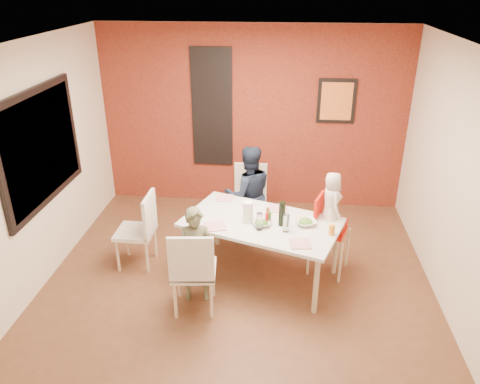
# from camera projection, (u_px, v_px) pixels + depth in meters

# --- Properties ---
(ground) EXTENTS (4.50, 4.50, 0.00)m
(ground) POSITION_uv_depth(u_px,v_px,m) (238.00, 284.00, 5.48)
(ground) COLOR brown
(ground) RESTS_ON ground
(ceiling) EXTENTS (4.50, 4.50, 0.02)m
(ceiling) POSITION_uv_depth(u_px,v_px,m) (237.00, 45.00, 4.34)
(ceiling) COLOR white
(ceiling) RESTS_ON wall_back
(wall_back) EXTENTS (4.50, 0.02, 2.70)m
(wall_back) POSITION_uv_depth(u_px,v_px,m) (253.00, 118.00, 6.94)
(wall_back) COLOR beige
(wall_back) RESTS_ON ground
(wall_front) EXTENTS (4.50, 0.02, 2.70)m
(wall_front) POSITION_uv_depth(u_px,v_px,m) (200.00, 322.00, 2.88)
(wall_front) COLOR beige
(wall_front) RESTS_ON ground
(wall_left) EXTENTS (0.02, 4.50, 2.70)m
(wall_left) POSITION_uv_depth(u_px,v_px,m) (33.00, 170.00, 5.10)
(wall_left) COLOR beige
(wall_left) RESTS_ON ground
(wall_right) EXTENTS (0.02, 4.50, 2.70)m
(wall_right) POSITION_uv_depth(u_px,v_px,m) (459.00, 187.00, 4.71)
(wall_right) COLOR beige
(wall_right) RESTS_ON ground
(brick_accent_wall) EXTENTS (4.50, 0.02, 2.70)m
(brick_accent_wall) POSITION_uv_depth(u_px,v_px,m) (253.00, 119.00, 6.92)
(brick_accent_wall) COLOR maroon
(brick_accent_wall) RESTS_ON ground
(picture_window_frame) EXTENTS (0.05, 1.70, 1.30)m
(picture_window_frame) POSITION_uv_depth(u_px,v_px,m) (41.00, 147.00, 5.20)
(picture_window_frame) COLOR black
(picture_window_frame) RESTS_ON wall_left
(picture_window_pane) EXTENTS (0.02, 1.55, 1.15)m
(picture_window_pane) POSITION_uv_depth(u_px,v_px,m) (42.00, 147.00, 5.20)
(picture_window_pane) COLOR black
(picture_window_pane) RESTS_ON wall_left
(glassblock_strip) EXTENTS (0.55, 0.03, 1.70)m
(glassblock_strip) POSITION_uv_depth(u_px,v_px,m) (212.00, 108.00, 6.89)
(glassblock_strip) COLOR silver
(glassblock_strip) RESTS_ON wall_back
(glassblock_surround) EXTENTS (0.60, 0.03, 1.76)m
(glassblock_surround) POSITION_uv_depth(u_px,v_px,m) (212.00, 108.00, 6.89)
(glassblock_surround) COLOR black
(glassblock_surround) RESTS_ON wall_back
(art_print_frame) EXTENTS (0.54, 0.03, 0.64)m
(art_print_frame) POSITION_uv_depth(u_px,v_px,m) (336.00, 101.00, 6.67)
(art_print_frame) COLOR black
(art_print_frame) RESTS_ON wall_back
(art_print_canvas) EXTENTS (0.44, 0.01, 0.54)m
(art_print_canvas) POSITION_uv_depth(u_px,v_px,m) (337.00, 101.00, 6.66)
(art_print_canvas) COLOR orange
(art_print_canvas) RESTS_ON wall_back
(dining_table) EXTENTS (1.97, 1.50, 0.73)m
(dining_table) POSITION_uv_depth(u_px,v_px,m) (261.00, 226.00, 5.38)
(dining_table) COLOR silver
(dining_table) RESTS_ON ground
(chair_near) EXTENTS (0.50, 0.50, 0.99)m
(chair_near) POSITION_uv_depth(u_px,v_px,m) (193.00, 268.00, 4.80)
(chair_near) COLOR silver
(chair_near) RESTS_ON ground
(chair_far) EXTENTS (0.45, 0.45, 0.96)m
(chair_far) POSITION_uv_depth(u_px,v_px,m) (250.00, 195.00, 6.42)
(chair_far) COLOR silver
(chair_far) RESTS_ON ground
(chair_left) EXTENTS (0.45, 0.45, 0.95)m
(chair_left) POSITION_uv_depth(u_px,v_px,m) (141.00, 226.00, 5.63)
(chair_left) COLOR white
(chair_left) RESTS_ON ground
(high_chair) EXTENTS (0.52, 0.52, 0.98)m
(high_chair) POSITION_uv_depth(u_px,v_px,m) (327.00, 227.00, 5.51)
(high_chair) COLOR red
(high_chair) RESTS_ON ground
(child_near) EXTENTS (0.44, 0.32, 1.11)m
(child_near) POSITION_uv_depth(u_px,v_px,m) (196.00, 255.00, 5.02)
(child_near) COLOR brown
(child_near) RESTS_ON ground
(child_far) EXTENTS (0.76, 0.67, 1.33)m
(child_far) POSITION_uv_depth(u_px,v_px,m) (249.00, 194.00, 6.14)
(child_far) COLOR black
(child_far) RESTS_ON ground
(toddler) EXTENTS (0.31, 0.39, 0.71)m
(toddler) POSITION_uv_depth(u_px,v_px,m) (331.00, 202.00, 5.35)
(toddler) COLOR beige
(toddler) RESTS_ON high_chair
(plate_near_left) EXTENTS (0.28, 0.28, 0.01)m
(plate_near_left) POSITION_uv_depth(u_px,v_px,m) (215.00, 226.00, 5.23)
(plate_near_left) COLOR white
(plate_near_left) RESTS_ON dining_table
(plate_far_mid) EXTENTS (0.26, 0.26, 0.01)m
(plate_far_mid) POSITION_uv_depth(u_px,v_px,m) (278.00, 208.00, 5.63)
(plate_far_mid) COLOR white
(plate_far_mid) RESTS_ON dining_table
(plate_near_right) EXTENTS (0.24, 0.24, 0.01)m
(plate_near_right) POSITION_uv_depth(u_px,v_px,m) (300.00, 244.00, 4.90)
(plate_near_right) COLOR white
(plate_near_right) RESTS_ON dining_table
(plate_far_left) EXTENTS (0.22, 0.22, 0.01)m
(plate_far_left) POSITION_uv_depth(u_px,v_px,m) (225.00, 198.00, 5.89)
(plate_far_left) COLOR white
(plate_far_left) RESTS_ON dining_table
(salad_bowl_a) EXTENTS (0.24, 0.24, 0.05)m
(salad_bowl_a) POSITION_uv_depth(u_px,v_px,m) (261.00, 223.00, 5.25)
(salad_bowl_a) COLOR white
(salad_bowl_a) RESTS_ON dining_table
(salad_bowl_b) EXTENTS (0.28, 0.28, 0.06)m
(salad_bowl_b) POSITION_uv_depth(u_px,v_px,m) (306.00, 222.00, 5.27)
(salad_bowl_b) COLOR white
(salad_bowl_b) RESTS_ON dining_table
(wine_bottle) EXTENTS (0.08, 0.08, 0.28)m
(wine_bottle) POSITION_uv_depth(u_px,v_px,m) (282.00, 214.00, 5.21)
(wine_bottle) COLOR black
(wine_bottle) RESTS_ON dining_table
(wine_glass_a) EXTENTS (0.07, 0.07, 0.20)m
(wine_glass_a) POSITION_uv_depth(u_px,v_px,m) (259.00, 222.00, 5.13)
(wine_glass_a) COLOR white
(wine_glass_a) RESTS_ON dining_table
(wine_glass_b) EXTENTS (0.07, 0.07, 0.20)m
(wine_glass_b) POSITION_uv_depth(u_px,v_px,m) (286.00, 223.00, 5.10)
(wine_glass_b) COLOR silver
(wine_glass_b) RESTS_ON dining_table
(paper_towel_roll) EXTENTS (0.11, 0.11, 0.26)m
(paper_towel_roll) POSITION_uv_depth(u_px,v_px,m) (248.00, 212.00, 5.28)
(paper_towel_roll) COLOR white
(paper_towel_roll) RESTS_ON dining_table
(condiment_red) EXTENTS (0.04, 0.04, 0.14)m
(condiment_red) POSITION_uv_depth(u_px,v_px,m) (267.00, 218.00, 5.27)
(condiment_red) COLOR red
(condiment_red) RESTS_ON dining_table
(condiment_green) EXTENTS (0.04, 0.04, 0.14)m
(condiment_green) POSITION_uv_depth(u_px,v_px,m) (270.00, 217.00, 5.28)
(condiment_green) COLOR #3B7627
(condiment_green) RESTS_ON dining_table
(condiment_brown) EXTENTS (0.04, 0.04, 0.14)m
(condiment_brown) POSITION_uv_depth(u_px,v_px,m) (268.00, 213.00, 5.38)
(condiment_brown) COLOR brown
(condiment_brown) RESTS_ON dining_table
(sippy_cup) EXTENTS (0.07, 0.07, 0.12)m
(sippy_cup) POSITION_uv_depth(u_px,v_px,m) (332.00, 230.00, 5.06)
(sippy_cup) COLOR orange
(sippy_cup) RESTS_ON dining_table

